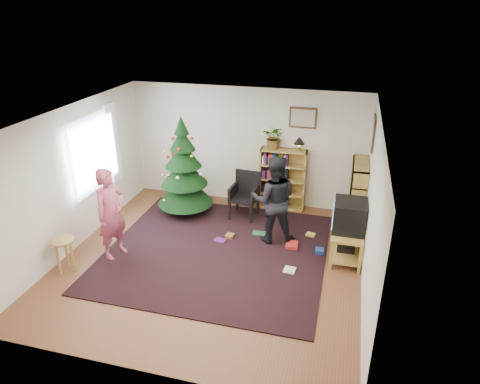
% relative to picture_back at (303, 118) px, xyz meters
% --- Properties ---
extents(floor, '(5.00, 5.00, 0.00)m').
position_rel_picture_back_xyz_m(floor, '(-1.15, -2.48, -1.95)').
color(floor, brown).
rests_on(floor, ground).
extents(ceiling, '(5.00, 5.00, 0.00)m').
position_rel_picture_back_xyz_m(ceiling, '(-1.15, -2.48, 0.55)').
color(ceiling, white).
rests_on(ceiling, wall_back).
extents(wall_back, '(5.00, 0.02, 2.50)m').
position_rel_picture_back_xyz_m(wall_back, '(-1.15, 0.02, -0.70)').
color(wall_back, silver).
rests_on(wall_back, floor).
extents(wall_front, '(5.00, 0.02, 2.50)m').
position_rel_picture_back_xyz_m(wall_front, '(-1.15, -4.97, -0.70)').
color(wall_front, silver).
rests_on(wall_front, floor).
extents(wall_left, '(0.02, 5.00, 2.50)m').
position_rel_picture_back_xyz_m(wall_left, '(-3.65, -2.48, -0.70)').
color(wall_left, silver).
rests_on(wall_left, floor).
extents(wall_right, '(0.02, 5.00, 2.50)m').
position_rel_picture_back_xyz_m(wall_right, '(1.35, -2.48, -0.70)').
color(wall_right, silver).
rests_on(wall_right, floor).
extents(rug, '(3.80, 3.60, 0.02)m').
position_rel_picture_back_xyz_m(rug, '(-1.15, -2.17, -1.94)').
color(rug, black).
rests_on(rug, floor).
extents(window_pane, '(0.04, 1.20, 1.40)m').
position_rel_picture_back_xyz_m(window_pane, '(-3.62, -1.88, -0.45)').
color(window_pane, silver).
rests_on(window_pane, wall_left).
extents(curtain, '(0.06, 0.35, 1.60)m').
position_rel_picture_back_xyz_m(curtain, '(-3.58, -1.18, -0.45)').
color(curtain, white).
rests_on(curtain, wall_left).
extents(picture_back, '(0.55, 0.03, 0.42)m').
position_rel_picture_back_xyz_m(picture_back, '(0.00, 0.00, 0.00)').
color(picture_back, '#4C3319').
rests_on(picture_back, wall_back).
extents(picture_right, '(0.03, 0.50, 0.60)m').
position_rel_picture_back_xyz_m(picture_right, '(1.33, -0.73, 0.00)').
color(picture_right, '#4C3319').
rests_on(picture_right, wall_right).
extents(christmas_tree, '(1.14, 1.14, 2.06)m').
position_rel_picture_back_xyz_m(christmas_tree, '(-2.24, -0.87, -1.09)').
color(christmas_tree, '#3F2816').
rests_on(christmas_tree, rug).
extents(bookshelf_back, '(0.95, 0.30, 1.30)m').
position_rel_picture_back_xyz_m(bookshelf_back, '(-0.33, -0.14, -1.29)').
color(bookshelf_back, gold).
rests_on(bookshelf_back, floor).
extents(bookshelf_right, '(0.30, 0.95, 1.30)m').
position_rel_picture_back_xyz_m(bookshelf_right, '(1.19, -0.53, -1.29)').
color(bookshelf_right, gold).
rests_on(bookshelf_right, floor).
extents(tv_stand, '(0.53, 0.95, 0.55)m').
position_rel_picture_back_xyz_m(tv_stand, '(1.07, -1.78, -1.62)').
color(tv_stand, gold).
rests_on(tv_stand, floor).
extents(crt_tv, '(0.54, 0.58, 0.51)m').
position_rel_picture_back_xyz_m(crt_tv, '(1.07, -1.78, -1.15)').
color(crt_tv, black).
rests_on(crt_tv, tv_stand).
extents(armchair, '(0.56, 0.56, 0.94)m').
position_rel_picture_back_xyz_m(armchair, '(-1.00, -0.69, -1.44)').
color(armchair, black).
rests_on(armchair, rug).
extents(stool, '(0.35, 0.35, 0.59)m').
position_rel_picture_back_xyz_m(stool, '(-3.35, -3.37, -1.49)').
color(stool, gold).
rests_on(stool, floor).
extents(person_standing, '(0.55, 0.68, 1.62)m').
position_rel_picture_back_xyz_m(person_standing, '(-2.82, -2.73, -1.14)').
color(person_standing, '#A9435C').
rests_on(person_standing, rug).
extents(person_by_chair, '(0.92, 0.78, 1.66)m').
position_rel_picture_back_xyz_m(person_by_chair, '(-0.26, -1.55, -1.12)').
color(person_by_chair, black).
rests_on(person_by_chair, rug).
extents(potted_plant, '(0.50, 0.45, 0.50)m').
position_rel_picture_back_xyz_m(potted_plant, '(-0.53, -0.14, -0.40)').
color(potted_plant, gray).
rests_on(potted_plant, bookshelf_back).
extents(table_lamp, '(0.22, 0.22, 0.30)m').
position_rel_picture_back_xyz_m(table_lamp, '(-0.03, -0.14, -0.45)').
color(table_lamp, '#A57F33').
rests_on(table_lamp, bookshelf_back).
extents(floor_clutter, '(2.01, 1.45, 0.08)m').
position_rel_picture_back_xyz_m(floor_clutter, '(-0.20, -1.74, -1.91)').
color(floor_clutter, '#A51E19').
rests_on(floor_clutter, rug).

